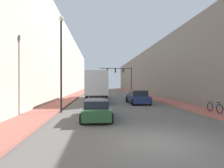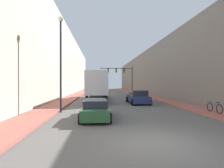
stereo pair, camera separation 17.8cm
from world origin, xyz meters
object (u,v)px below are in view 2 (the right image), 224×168
suv_car (138,97)px  street_lamp (61,52)px  semi_truck (97,85)px  sedan_car (96,109)px  parked_bicycle (214,108)px  traffic_signal_gantry (123,75)px

suv_car → street_lamp: 10.62m
semi_truck → suv_car: bearing=-41.9°
sedan_car → street_lamp: bearing=137.8°
sedan_car → parked_bicycle: 9.14m
traffic_signal_gantry → street_lamp: (-8.74, -24.75, 0.59)m
semi_truck → parked_bicycle: 15.33m
sedan_car → street_lamp: (-2.93, 2.66, 4.37)m
street_lamp → traffic_signal_gantry: bearing=70.6°
sedan_car → traffic_signal_gantry: (5.81, 27.41, 3.78)m
semi_truck → sedan_car: size_ratio=2.70×
sedan_car → street_lamp: size_ratio=0.59×
suv_car → traffic_signal_gantry: traffic_signal_gantry is taller
traffic_signal_gantry → parked_bicycle: 27.21m
semi_truck → traffic_signal_gantry: (5.84, 14.53, 2.23)m
sedan_car → traffic_signal_gantry: size_ratio=0.64×
parked_bicycle → sedan_car: bearing=-175.7°
street_lamp → parked_bicycle: size_ratio=4.37×
street_lamp → sedan_car: bearing=-42.2°
suv_car → sedan_car: bearing=-119.9°
traffic_signal_gantry → semi_truck: bearing=-111.9°
sedan_car → semi_truck: bearing=90.1°
semi_truck → suv_car: (4.91, -4.40, -1.43)m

